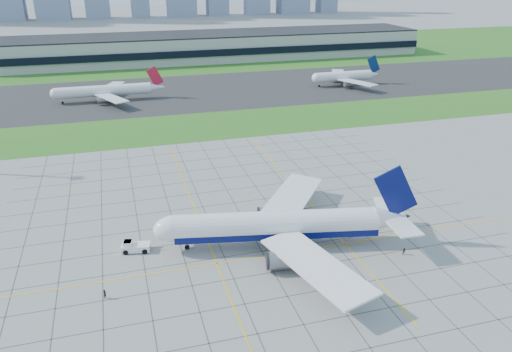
% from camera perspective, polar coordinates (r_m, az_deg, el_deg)
% --- Properties ---
extents(ground, '(1400.00, 1400.00, 0.00)m').
position_cam_1_polar(ground, '(105.19, 0.66, -8.59)').
color(ground, gray).
rests_on(ground, ground).
extents(grass_median, '(700.00, 35.00, 0.04)m').
position_cam_1_polar(grass_median, '(185.95, -7.45, 5.58)').
color(grass_median, '#277020').
rests_on(grass_median, ground).
extents(asphalt_taxiway, '(700.00, 75.00, 0.04)m').
position_cam_1_polar(asphalt_taxiway, '(238.59, -9.64, 9.35)').
color(asphalt_taxiway, '#383838').
rests_on(asphalt_taxiway, ground).
extents(grass_far, '(700.00, 145.00, 0.04)m').
position_cam_1_polar(grass_far, '(346.08, -12.04, 13.37)').
color(grass_far, '#277020').
rests_on(grass_far, ground).
extents(apron_markings, '(120.00, 130.00, 0.03)m').
position_cam_1_polar(apron_markings, '(114.49, -0.75, -5.76)').
color(apron_markings, '#474744').
rests_on(apron_markings, ground).
extents(terminal, '(260.00, 43.00, 15.80)m').
position_cam_1_polar(terminal, '(325.84, -4.51, 14.62)').
color(terminal, '#B7B7B2').
rests_on(terminal, ground).
extents(airliner, '(54.99, 55.18, 17.48)m').
position_cam_1_polar(airliner, '(105.02, 2.59, -5.66)').
color(airliner, white).
rests_on(airliner, ground).
extents(pushback_tug, '(8.71, 3.95, 2.39)m').
position_cam_1_polar(pushback_tug, '(107.77, -13.73, -7.83)').
color(pushback_tug, white).
rests_on(pushback_tug, ground).
extents(crew_near, '(0.74, 0.79, 1.81)m').
position_cam_1_polar(crew_near, '(95.36, -16.89, -12.79)').
color(crew_near, black).
rests_on(crew_near, ground).
extents(crew_far, '(0.83, 0.69, 1.55)m').
position_cam_1_polar(crew_far, '(108.08, 16.58, -8.25)').
color(crew_far, black).
rests_on(crew_far, ground).
extents(distant_jet_1, '(45.84, 42.66, 14.08)m').
position_cam_1_polar(distant_jet_1, '(229.99, -16.80, 9.33)').
color(distant_jet_1, white).
rests_on(distant_jet_1, ground).
extents(distant_jet_2, '(33.94, 42.66, 14.08)m').
position_cam_1_polar(distant_jet_2, '(253.96, 10.09, 11.17)').
color(distant_jet_2, white).
rests_on(distant_jet_2, ground).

